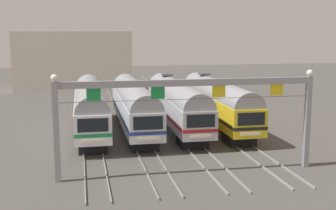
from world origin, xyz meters
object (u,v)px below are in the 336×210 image
commuter_train_silver (134,104)px  commuter_train_stainless (177,103)px  commuter_train_white (90,106)px  commuter_train_yellow (218,102)px  catenary_gantry (189,100)px

commuter_train_silver → commuter_train_stainless: (4.15, 0.00, 0.00)m
commuter_train_white → commuter_train_silver: bearing=0.0°
commuter_train_yellow → catenary_gantry: size_ratio=1.02×
commuter_train_white → commuter_train_stainless: commuter_train_stainless is taller
commuter_train_stainless → catenary_gantry: 13.87m
commuter_train_yellow → catenary_gantry: bearing=-114.8°
commuter_train_white → commuter_train_stainless: (8.30, 0.00, 0.00)m
commuter_train_white → commuter_train_silver: 4.15m
commuter_train_stainless → commuter_train_silver: bearing=-179.9°
commuter_train_yellow → commuter_train_silver: bearing=-180.0°
commuter_train_silver → catenary_gantry: bearing=-81.3°
commuter_train_silver → catenary_gantry: size_ratio=1.02×
commuter_train_white → commuter_train_silver: size_ratio=1.00×
commuter_train_white → commuter_train_stainless: 8.30m
commuter_train_yellow → catenary_gantry: catenary_gantry is taller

